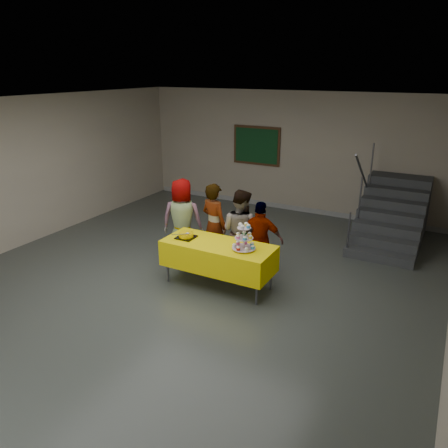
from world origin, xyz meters
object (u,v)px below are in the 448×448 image
Objects in this scene: schoolchild_a at (182,220)px; schoolchild_c at (240,231)px; noticeboard at (257,146)px; cupcake_stand at (244,239)px; schoolchild_b at (214,225)px; schoolchild_d at (260,240)px; bear_cake at (186,235)px; bake_table at (218,255)px; staircase at (392,216)px.

schoolchild_c is at bearing 163.00° from schoolchild_a.
cupcake_stand is at bearing -67.66° from noticeboard.
schoolchild_d is (0.94, -0.02, -0.10)m from schoolchild_b.
cupcake_stand is 1.24× the size of bear_cake.
noticeboard is at bearing 107.09° from bake_table.
staircase is (2.83, 3.76, -0.34)m from bear_cake.
staircase is at bearing -13.00° from noticeboard.
noticeboard reaches higher than schoolchild_b.
schoolchild_d is at bearing -164.42° from schoolchild_b.
staircase is (1.73, 3.75, -0.46)m from cupcake_stand.
schoolchild_b is at bearing 164.03° from schoolchild_a.
bake_table is 0.78× the size of staircase.
schoolchild_c is (1.18, 0.08, -0.03)m from schoolchild_a.
schoolchild_c is at bearing 120.13° from cupcake_stand.
bake_table is at bearing 129.52° from schoolchild_a.
cupcake_stand is 0.32× the size of schoolchild_d.
schoolchild_a is 1.01× the size of schoolchild_b.
schoolchild_a is (-1.14, 0.64, 0.24)m from bake_table.
bear_cake is 0.28× the size of noticeboard.
staircase is (2.69, 3.03, -0.30)m from schoolchild_b.
schoolchild_d is 0.57× the size of staircase.
cupcake_stand is at bearing 80.72° from schoolchild_d.
bake_table is 1.23× the size of schoolchild_c.
bake_table is 0.62m from cupcake_stand.
schoolchild_d is at bearing 55.52° from bake_table.
schoolchild_b is 0.95m from schoolchild_d.
schoolchild_c is (0.52, 0.02, -0.03)m from schoolchild_b.
schoolchild_a is 4.57m from staircase.
noticeboard reaches higher than cupcake_stand.
bear_cake is at bearing 96.82° from schoolchild_b.
bear_cake is at bearing -126.93° from staircase.
schoolchild_a is 1.61m from schoolchild_d.
cupcake_stand reaches higher than bear_cake.
noticeboard is at bearing -62.63° from schoolchild_c.
schoolchild_a is 1.19m from schoolchild_c.
cupcake_stand is 1.10m from bear_cake.
bear_cake is at bearing 106.90° from schoolchild_a.
schoolchild_a is at bearing -9.60° from schoolchild_d.
bake_table is 5.25× the size of bear_cake.
cupcake_stand is 0.19× the size of staircase.
staircase reaches higher than cupcake_stand.
schoolchild_c is at bearing -125.87° from staircase.
bake_table is 0.67m from bear_cake.
noticeboard is at bearing -59.46° from schoolchild_b.
bear_cake is at bearing 55.83° from schoolchild_c.
schoolchild_b is 0.53m from schoolchild_c.
schoolchild_c is at bearing -160.23° from schoolchild_b.
noticeboard is at bearing 112.34° from cupcake_stand.
bake_table is at bearing 176.81° from cupcake_stand.
schoolchild_c is (0.05, 0.73, 0.21)m from bake_table.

